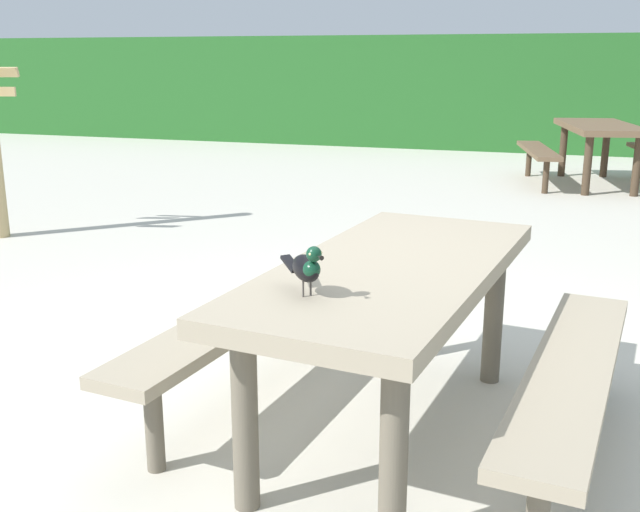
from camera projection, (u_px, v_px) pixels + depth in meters
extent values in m
plane|color=beige|center=(344.00, 400.00, 3.41)|extent=(60.00, 60.00, 0.00)
cube|color=#235B23|center=(519.00, 92.00, 12.77)|extent=(28.00, 1.89, 1.86)
cube|color=gray|center=(392.00, 271.00, 2.93)|extent=(0.97, 1.88, 0.07)
cylinder|color=#635B4C|center=(245.00, 418.00, 2.52)|extent=(0.09, 0.09, 0.67)
cylinder|color=#635B4C|center=(394.00, 453.00, 2.30)|extent=(0.09, 0.09, 0.67)
cylinder|color=#635B4C|center=(388.00, 300.00, 3.75)|extent=(0.09, 0.09, 0.67)
cylinder|color=#635B4C|center=(494.00, 315.00, 3.53)|extent=(0.09, 0.09, 0.67)
cube|color=gray|center=(241.00, 315.00, 3.29)|extent=(0.48, 1.73, 0.05)
cylinder|color=#635B4C|center=(154.00, 423.00, 2.79)|extent=(0.07, 0.07, 0.39)
cylinder|color=#635B4C|center=(305.00, 317.00, 3.91)|extent=(0.07, 0.07, 0.39)
cube|color=gray|center=(572.00, 369.00, 2.72)|extent=(0.48, 1.73, 0.05)
cylinder|color=#635B4C|center=(586.00, 362.00, 3.34)|extent=(0.07, 0.07, 0.39)
ellipsoid|color=black|center=(306.00, 268.00, 2.49)|extent=(0.16, 0.16, 0.09)
ellipsoid|color=#0F3823|center=(311.00, 269.00, 2.45)|extent=(0.09, 0.09, 0.06)
sphere|color=#0F3823|center=(314.00, 254.00, 2.42)|extent=(0.05, 0.05, 0.05)
sphere|color=#EAE08C|center=(321.00, 253.00, 2.42)|extent=(0.01, 0.01, 0.01)
sphere|color=#EAE08C|center=(310.00, 254.00, 2.40)|extent=(0.01, 0.01, 0.01)
cone|color=black|center=(320.00, 257.00, 2.38)|extent=(0.03, 0.03, 0.02)
cube|color=black|center=(291.00, 264.00, 2.59)|extent=(0.10, 0.09, 0.04)
cylinder|color=#47423D|center=(311.00, 288.00, 2.50)|extent=(0.01, 0.01, 0.05)
cylinder|color=#47423D|center=(303.00, 289.00, 2.49)|extent=(0.01, 0.01, 0.05)
cube|color=brown|center=(600.00, 127.00, 8.91)|extent=(1.11, 1.92, 0.07)
cylinder|color=#423324|center=(587.00, 166.00, 8.36)|extent=(0.09, 0.09, 0.67)
cylinder|color=#423324|center=(637.00, 166.00, 8.30)|extent=(0.09, 0.09, 0.67)
cylinder|color=#423324|center=(563.00, 150.00, 9.71)|extent=(0.09, 0.09, 0.67)
cylinder|color=#423324|center=(605.00, 151.00, 9.65)|extent=(0.09, 0.09, 0.67)
cube|color=brown|center=(538.00, 150.00, 9.06)|extent=(0.62, 1.73, 0.05)
cylinder|color=#423324|center=(546.00, 176.00, 8.51)|extent=(0.07, 0.07, 0.39)
cylinder|color=#423324|center=(529.00, 161.00, 9.74)|extent=(0.07, 0.07, 0.39)
cylinder|color=#423324|center=(640.00, 163.00, 9.58)|extent=(0.07, 0.07, 0.39)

